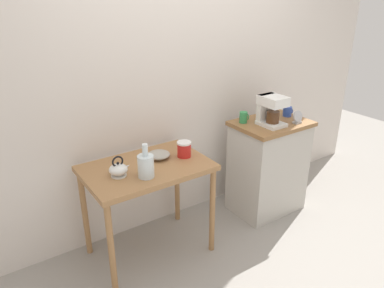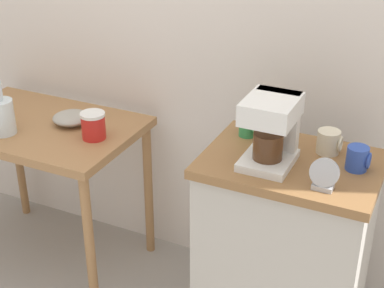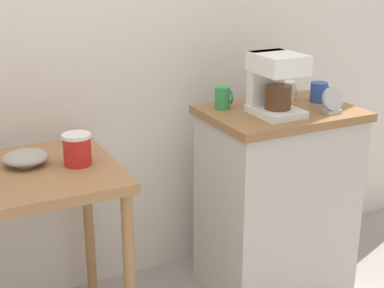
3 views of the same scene
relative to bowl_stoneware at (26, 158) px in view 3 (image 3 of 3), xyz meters
name	(u,v)px [view 3 (image 3 of 3)]	position (x,y,z in m)	size (l,w,h in m)	color
kitchen_counter	(276,201)	(1.09, -0.11, -0.36)	(0.66, 0.48, 0.88)	#BCB7AD
bowl_stoneware	(26,158)	(0.00, 0.00, 0.00)	(0.17, 0.17, 0.06)	#9E998C
canister_enamel	(77,149)	(0.18, -0.08, 0.03)	(0.11, 0.11, 0.12)	red
coffee_maker	(274,81)	(1.01, -0.15, 0.22)	(0.18, 0.22, 0.26)	white
mug_tall_green	(223,98)	(0.86, 0.02, 0.13)	(0.07, 0.07, 0.10)	#338C4C
mug_small_cream	(286,91)	(1.19, 0.01, 0.13)	(0.09, 0.09, 0.09)	beige
mug_blue	(319,92)	(1.32, -0.07, 0.13)	(0.09, 0.08, 0.09)	#2D4CAD
table_clock	(333,102)	(1.24, -0.26, 0.13)	(0.10, 0.05, 0.11)	#B2B5BA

